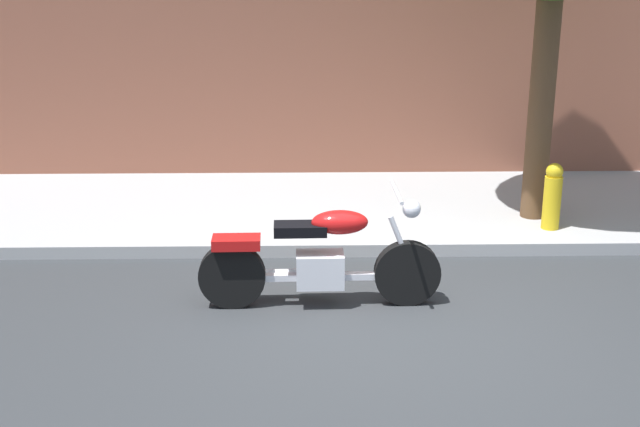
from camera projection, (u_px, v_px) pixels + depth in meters
ground_plane at (383, 328)px, 7.33m from camera, size 60.00×60.00×0.00m
sidewalk at (359, 209)px, 10.41m from camera, size 18.01×3.03×0.14m
motorcycle at (320, 260)px, 7.65m from camera, size 2.25×0.70×1.12m
fire_hydrant at (552, 202)px, 9.39m from camera, size 0.20×0.20×0.91m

